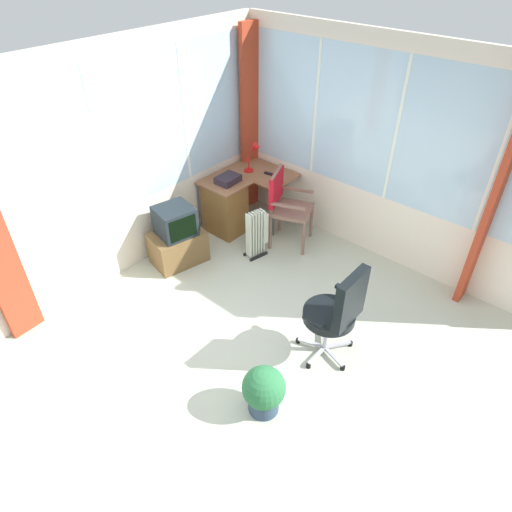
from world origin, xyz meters
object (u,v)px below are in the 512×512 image
(tv_on_stand, at_px, (177,238))
(space_heater, at_px, (257,233))
(wooden_armchair, at_px, (283,199))
(office_chair, at_px, (338,310))
(paper_tray, at_px, (228,179))
(tv_remote, at_px, (269,174))
(desk, at_px, (227,204))
(potted_plant, at_px, (264,390))
(desk_lamp, at_px, (255,152))

(tv_on_stand, height_order, space_heater, tv_on_stand)
(wooden_armchair, height_order, tv_on_stand, wooden_armchair)
(space_heater, bearing_deg, office_chair, -115.00)
(paper_tray, bearing_deg, space_heater, -105.51)
(paper_tray, bearing_deg, tv_remote, -26.72)
(desk, xyz_separation_m, tv_on_stand, (-0.93, -0.05, -0.05))
(desk, bearing_deg, wooden_armchair, -69.72)
(wooden_armchair, distance_m, space_heater, 0.55)
(tv_remote, relative_size, potted_plant, 0.31)
(desk, distance_m, paper_tray, 0.39)
(desk_lamp, distance_m, potted_plant, 3.29)
(office_chair, xyz_separation_m, space_heater, (0.77, 1.66, -0.29))
(tv_remote, xyz_separation_m, paper_tray, (-0.53, 0.26, 0.03))
(tv_remote, relative_size, tv_on_stand, 0.19)
(space_heater, relative_size, potted_plant, 1.32)
(wooden_armchair, height_order, office_chair, office_chair)
(desk, bearing_deg, tv_remote, -28.86)
(desk_lamp, xyz_separation_m, office_chair, (-1.45, -2.28, -0.38))
(tv_remote, relative_size, wooden_armchair, 0.15)
(wooden_armchair, bearing_deg, potted_plant, -144.82)
(tv_remote, height_order, office_chair, office_chair)
(tv_remote, bearing_deg, wooden_armchair, -130.44)
(wooden_armchair, relative_size, potted_plant, 2.07)
(office_chair, relative_size, potted_plant, 2.20)
(desk, distance_m, potted_plant, 2.92)
(office_chair, relative_size, space_heater, 1.67)
(potted_plant, bearing_deg, space_heater, 42.47)
(tv_remote, distance_m, wooden_armchair, 0.52)
(desk, xyz_separation_m, desk_lamp, (0.50, -0.07, 0.60))
(tv_on_stand, xyz_separation_m, space_heater, (0.75, -0.65, -0.02))
(desk_lamp, height_order, wooden_armchair, desk_lamp)
(space_heater, bearing_deg, potted_plant, -137.53)
(wooden_armchair, xyz_separation_m, potted_plant, (-2.14, -1.51, -0.38))
(desk_lamp, relative_size, potted_plant, 0.82)
(office_chair, height_order, space_heater, office_chair)
(desk, bearing_deg, desk_lamp, -7.66)
(paper_tray, bearing_deg, desk, 104.36)
(paper_tray, xyz_separation_m, wooden_armchair, (0.26, -0.70, -0.13))
(desk_lamp, distance_m, tv_remote, 0.34)
(desk_lamp, height_order, paper_tray, desk_lamp)
(desk_lamp, bearing_deg, wooden_armchair, -109.09)
(wooden_armchair, bearing_deg, space_heater, 175.03)
(tv_remote, height_order, potted_plant, tv_remote)
(desk_lamp, height_order, tv_remote, desk_lamp)
(desk, distance_m, desk_lamp, 0.79)
(desk, bearing_deg, paper_tray, -75.64)
(desk, height_order, tv_remote, tv_remote)
(desk, bearing_deg, tv_on_stand, -177.14)
(desk, bearing_deg, space_heater, -104.32)
(potted_plant, bearing_deg, tv_remote, 39.06)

